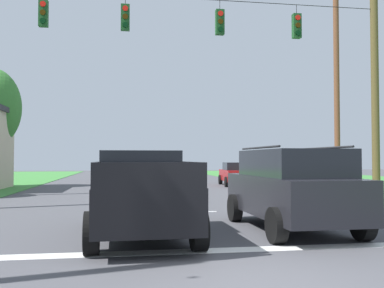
{
  "coord_description": "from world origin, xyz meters",
  "views": [
    {
      "loc": [
        -1.8,
        -5.94,
        1.76
      ],
      "look_at": [
        0.42,
        8.18,
        2.25
      ],
      "focal_mm": 40.44,
      "sensor_mm": 36.0,
      "label": 1
    }
  ],
  "objects_px": {
    "overhead_signal_span": "(173,80)",
    "utility_pole_mid_right": "(337,81)",
    "distant_car_crossing_white": "(171,171)",
    "suv_black": "(291,187)",
    "pickup_truck": "(140,193)",
    "distant_car_oncoming": "(237,173)"
  },
  "relations": [
    {
      "from": "overhead_signal_span",
      "to": "pickup_truck",
      "type": "relative_size",
      "value": 3.05
    },
    {
      "from": "distant_car_oncoming",
      "to": "utility_pole_mid_right",
      "type": "distance_m",
      "value": 9.56
    },
    {
      "from": "overhead_signal_span",
      "to": "distant_car_crossing_white",
      "type": "xyz_separation_m",
      "value": [
        1.84,
        17.88,
        -3.9
      ]
    },
    {
      "from": "suv_black",
      "to": "utility_pole_mid_right",
      "type": "xyz_separation_m",
      "value": [
        6.36,
        9.8,
        4.56
      ]
    },
    {
      "from": "utility_pole_mid_right",
      "to": "suv_black",
      "type": "bearing_deg",
      "value": -123.0
    },
    {
      "from": "pickup_truck",
      "to": "utility_pole_mid_right",
      "type": "xyz_separation_m",
      "value": [
        10.07,
        9.95,
        4.65
      ]
    },
    {
      "from": "suv_black",
      "to": "distant_car_oncoming",
      "type": "height_order",
      "value": "suv_black"
    },
    {
      "from": "suv_black",
      "to": "utility_pole_mid_right",
      "type": "relative_size",
      "value": 0.42
    },
    {
      "from": "overhead_signal_span",
      "to": "distant_car_crossing_white",
      "type": "distance_m",
      "value": 18.39
    },
    {
      "from": "pickup_truck",
      "to": "distant_car_oncoming",
      "type": "distance_m",
      "value": 18.92
    },
    {
      "from": "distant_car_crossing_white",
      "to": "utility_pole_mid_right",
      "type": "xyz_separation_m",
      "value": [
        6.83,
        -13.69,
        4.83
      ]
    },
    {
      "from": "overhead_signal_span",
      "to": "utility_pole_mid_right",
      "type": "bearing_deg",
      "value": 25.78
    },
    {
      "from": "pickup_truck",
      "to": "utility_pole_mid_right",
      "type": "distance_m",
      "value": 14.9
    },
    {
      "from": "pickup_truck",
      "to": "distant_car_crossing_white",
      "type": "relative_size",
      "value": 1.23
    },
    {
      "from": "distant_car_crossing_white",
      "to": "distant_car_oncoming",
      "type": "relative_size",
      "value": 1.0
    },
    {
      "from": "pickup_truck",
      "to": "distant_car_crossing_white",
      "type": "xyz_separation_m",
      "value": [
        3.24,
        23.64,
        -0.18
      ]
    },
    {
      "from": "overhead_signal_span",
      "to": "suv_black",
      "type": "bearing_deg",
      "value": -67.65
    },
    {
      "from": "suv_black",
      "to": "distant_car_crossing_white",
      "type": "bearing_deg",
      "value": 91.14
    },
    {
      "from": "overhead_signal_span",
      "to": "utility_pole_mid_right",
      "type": "distance_m",
      "value": 9.68
    },
    {
      "from": "utility_pole_mid_right",
      "to": "pickup_truck",
      "type": "bearing_deg",
      "value": -135.37
    },
    {
      "from": "overhead_signal_span",
      "to": "suv_black",
      "type": "height_order",
      "value": "overhead_signal_span"
    },
    {
      "from": "pickup_truck",
      "to": "utility_pole_mid_right",
      "type": "height_order",
      "value": "utility_pole_mid_right"
    }
  ]
}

